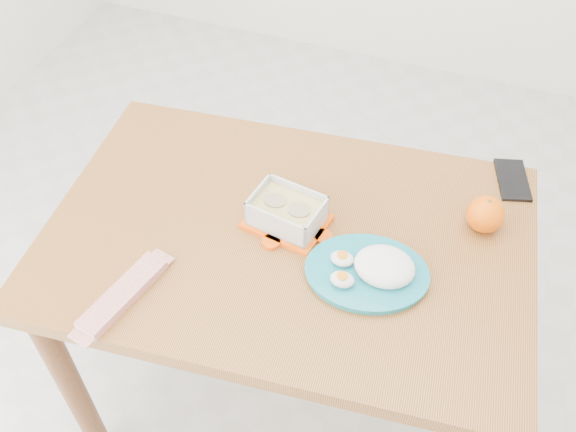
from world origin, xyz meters
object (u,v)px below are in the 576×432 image
(dining_table, at_px, (288,264))
(smartphone, at_px, (513,180))
(orange_fruit, at_px, (485,214))
(rice_plate, at_px, (373,269))
(food_container, at_px, (287,212))

(dining_table, height_order, smartphone, smartphone)
(orange_fruit, xyz_separation_m, rice_plate, (-0.20, -0.22, -0.02))
(food_container, bearing_deg, orange_fruit, 27.87)
(orange_fruit, height_order, smartphone, orange_fruit)
(rice_plate, bearing_deg, dining_table, 154.92)
(rice_plate, distance_m, smartphone, 0.47)
(dining_table, xyz_separation_m, food_container, (-0.01, 0.03, 0.15))
(food_container, distance_m, rice_plate, 0.24)
(rice_plate, bearing_deg, orange_fruit, 36.38)
(food_container, bearing_deg, dining_table, -55.71)
(dining_table, relative_size, rice_plate, 3.76)
(orange_fruit, bearing_deg, dining_table, -156.94)
(orange_fruit, distance_m, rice_plate, 0.30)
(food_container, relative_size, rice_plate, 0.64)
(food_container, distance_m, orange_fruit, 0.45)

